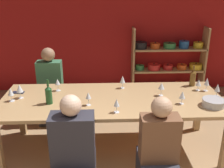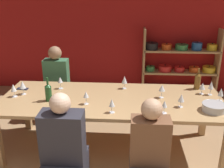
{
  "view_description": "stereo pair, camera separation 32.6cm",
  "coord_description": "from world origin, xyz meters",
  "px_view_note": "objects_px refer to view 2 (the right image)",
  "views": [
    {
      "loc": [
        -0.17,
        -1.31,
        2.05
      ],
      "look_at": [
        -0.04,
        1.74,
        0.89
      ],
      "focal_mm": 42.0,
      "sensor_mm": 36.0,
      "label": 1
    },
    {
      "loc": [
        0.16,
        -1.3,
        2.05
      ],
      "look_at": [
        -0.04,
        1.74,
        0.89
      ],
      "focal_mm": 42.0,
      "sensor_mm": 36.0,
      "label": 2
    }
  ],
  "objects_px": {
    "dining_table": "(111,103)",
    "wine_glass_white_b": "(60,80)",
    "shelf_unit": "(179,68)",
    "wine_glass_white_c": "(162,88)",
    "mixing_bowl": "(214,107)",
    "wine_glass_red_a": "(181,98)",
    "person_near_a": "(65,162)",
    "person_far_a": "(58,92)",
    "wine_glass_empty_b": "(86,95)",
    "person_near_b": "(148,164)",
    "wine_bottle_green": "(48,92)",
    "wine_glass_red_d": "(23,85)",
    "wine_bottle_dark": "(198,81)",
    "wine_glass_red_e": "(13,88)",
    "wine_glass_empty_a": "(202,86)",
    "cell_phone": "(22,89)",
    "wine_glass_empty_c": "(164,105)",
    "wine_glass_red_c": "(112,103)",
    "wine_glass_white_a": "(124,80)",
    "wine_glass_red_b": "(211,86)",
    "wine_glass_red_f": "(221,93)"
  },
  "relations": [
    {
      "from": "wine_glass_empty_a",
      "to": "wine_glass_red_d",
      "type": "bearing_deg",
      "value": -175.97
    },
    {
      "from": "dining_table",
      "to": "wine_glass_white_b",
      "type": "relative_size",
      "value": 16.71
    },
    {
      "from": "wine_glass_empty_b",
      "to": "wine_glass_red_d",
      "type": "relative_size",
      "value": 0.9
    },
    {
      "from": "cell_phone",
      "to": "mixing_bowl",
      "type": "bearing_deg",
      "value": -11.77
    },
    {
      "from": "wine_glass_white_a",
      "to": "wine_glass_empty_c",
      "type": "relative_size",
      "value": 1.19
    },
    {
      "from": "wine_glass_white_c",
      "to": "wine_glass_white_b",
      "type": "bearing_deg",
      "value": 170.72
    },
    {
      "from": "shelf_unit",
      "to": "wine_glass_empty_c",
      "type": "height_order",
      "value": "shelf_unit"
    },
    {
      "from": "cell_phone",
      "to": "wine_glass_red_e",
      "type": "bearing_deg",
      "value": -90.35
    },
    {
      "from": "person_far_a",
      "to": "wine_glass_empty_b",
      "type": "bearing_deg",
      "value": 121.32
    },
    {
      "from": "mixing_bowl",
      "to": "person_far_a",
      "type": "height_order",
      "value": "person_far_a"
    },
    {
      "from": "wine_glass_red_b",
      "to": "wine_glass_white_c",
      "type": "bearing_deg",
      "value": -168.3
    },
    {
      "from": "wine_bottle_dark",
      "to": "wine_bottle_green",
      "type": "bearing_deg",
      "value": -164.84
    },
    {
      "from": "shelf_unit",
      "to": "mixing_bowl",
      "type": "relative_size",
      "value": 5.55
    },
    {
      "from": "wine_glass_white_c",
      "to": "person_near_b",
      "type": "distance_m",
      "value": 1.0
    },
    {
      "from": "wine_glass_white_b",
      "to": "wine_glass_empty_b",
      "type": "bearing_deg",
      "value": -47.55
    },
    {
      "from": "mixing_bowl",
      "to": "cell_phone",
      "type": "relative_size",
      "value": 1.66
    },
    {
      "from": "wine_bottle_green",
      "to": "wine_glass_white_c",
      "type": "relative_size",
      "value": 1.74
    },
    {
      "from": "person_near_a",
      "to": "wine_glass_red_d",
      "type": "bearing_deg",
      "value": 128.64
    },
    {
      "from": "shelf_unit",
      "to": "wine_glass_white_c",
      "type": "bearing_deg",
      "value": -106.38
    },
    {
      "from": "wine_bottle_dark",
      "to": "wine_glass_red_c",
      "type": "height_order",
      "value": "wine_bottle_dark"
    },
    {
      "from": "wine_glass_empty_c",
      "to": "wine_glass_red_c",
      "type": "bearing_deg",
      "value": -178.09
    },
    {
      "from": "wine_bottle_dark",
      "to": "dining_table",
      "type": "bearing_deg",
      "value": -160.96
    },
    {
      "from": "wine_glass_red_a",
      "to": "person_near_b",
      "type": "xyz_separation_m",
      "value": [
        -0.39,
        -0.61,
        -0.45
      ]
    },
    {
      "from": "dining_table",
      "to": "wine_glass_red_e",
      "type": "height_order",
      "value": "wine_glass_red_e"
    },
    {
      "from": "wine_glass_red_b",
      "to": "person_far_a",
      "type": "bearing_deg",
      "value": 162.83
    },
    {
      "from": "wine_glass_empty_b",
      "to": "wine_glass_white_b",
      "type": "distance_m",
      "value": 0.62
    },
    {
      "from": "wine_glass_white_b",
      "to": "person_far_a",
      "type": "relative_size",
      "value": 0.14
    },
    {
      "from": "wine_bottle_dark",
      "to": "wine_glass_white_c",
      "type": "bearing_deg",
      "value": -147.15
    },
    {
      "from": "wine_glass_red_a",
      "to": "wine_glass_empty_c",
      "type": "relative_size",
      "value": 1.08
    },
    {
      "from": "wine_bottle_green",
      "to": "person_near_b",
      "type": "height_order",
      "value": "person_near_b"
    },
    {
      "from": "wine_glass_red_e",
      "to": "cell_phone",
      "type": "xyz_separation_m",
      "value": [
        0.0,
        0.25,
        -0.11
      ]
    },
    {
      "from": "wine_bottle_green",
      "to": "person_near_a",
      "type": "height_order",
      "value": "person_near_a"
    },
    {
      "from": "wine_glass_red_f",
      "to": "wine_glass_empty_c",
      "type": "distance_m",
      "value": 0.8
    },
    {
      "from": "wine_glass_white_a",
      "to": "person_near_b",
      "type": "relative_size",
      "value": 0.16
    },
    {
      "from": "wine_glass_red_b",
      "to": "person_near_b",
      "type": "height_order",
      "value": "person_near_b"
    },
    {
      "from": "wine_glass_red_a",
      "to": "wine_bottle_dark",
      "type": "bearing_deg",
      "value": 61.41
    },
    {
      "from": "wine_glass_red_b",
      "to": "person_far_a",
      "type": "height_order",
      "value": "person_far_a"
    },
    {
      "from": "wine_glass_red_a",
      "to": "person_near_a",
      "type": "height_order",
      "value": "person_near_a"
    },
    {
      "from": "wine_glass_white_c",
      "to": "mixing_bowl",
      "type": "bearing_deg",
      "value": -31.66
    },
    {
      "from": "shelf_unit",
      "to": "wine_bottle_dark",
      "type": "xyz_separation_m",
      "value": [
        -0.06,
        -1.6,
        0.33
      ]
    },
    {
      "from": "shelf_unit",
      "to": "wine_glass_empty_b",
      "type": "height_order",
      "value": "shelf_unit"
    },
    {
      "from": "wine_glass_white_a",
      "to": "wine_bottle_green",
      "type": "bearing_deg",
      "value": -153.2
    },
    {
      "from": "wine_glass_red_d",
      "to": "wine_glass_empty_a",
      "type": "bearing_deg",
      "value": 4.03
    },
    {
      "from": "shelf_unit",
      "to": "person_near_a",
      "type": "height_order",
      "value": "shelf_unit"
    },
    {
      "from": "person_near_b",
      "to": "wine_glass_empty_b",
      "type": "bearing_deg",
      "value": 138.76
    },
    {
      "from": "wine_bottle_green",
      "to": "person_near_b",
      "type": "bearing_deg",
      "value": -30.28
    },
    {
      "from": "cell_phone",
      "to": "person_far_a",
      "type": "distance_m",
      "value": 0.76
    },
    {
      "from": "wine_bottle_green",
      "to": "cell_phone",
      "type": "xyz_separation_m",
      "value": [
        -0.46,
        0.34,
        -0.11
      ]
    },
    {
      "from": "mixing_bowl",
      "to": "wine_glass_red_a",
      "type": "bearing_deg",
      "value": 167.6
    },
    {
      "from": "wine_glass_red_e",
      "to": "person_near_b",
      "type": "bearing_deg",
      "value": -25.25
    }
  ]
}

